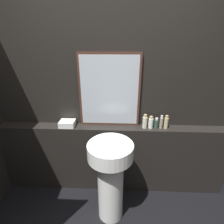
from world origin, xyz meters
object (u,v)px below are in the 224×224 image
towel_stack (67,123)px  hand_soap_bottle (166,122)px  pedestal_sink (110,174)px  shampoo_bottle (145,122)px  mirror (109,91)px  conditioner_bottle (151,123)px  lotion_bottle (156,123)px  body_wash_bottle (161,122)px

towel_stack → hand_soap_bottle: 1.16m
pedestal_sink → shampoo_bottle: 0.70m
mirror → hand_soap_bottle: size_ratio=5.27×
towel_stack → conditioner_bottle: size_ratio=1.22×
lotion_bottle → hand_soap_bottle: hand_soap_bottle is taller
towel_stack → pedestal_sink: bearing=-38.7°
pedestal_sink → body_wash_bottle: bearing=37.2°
lotion_bottle → body_wash_bottle: body_wash_bottle is taller
shampoo_bottle → towel_stack: bearing=180.0°
body_wash_bottle → hand_soap_bottle: (0.06, 0.00, 0.00)m
conditioner_bottle → lotion_bottle: 0.06m
lotion_bottle → hand_soap_bottle: size_ratio=0.80×
lotion_bottle → shampoo_bottle: bearing=180.0°
mirror → hand_soap_bottle: mirror is taller
mirror → body_wash_bottle: 0.70m
shampoo_bottle → pedestal_sink: bearing=-131.3°
lotion_bottle → pedestal_sink: bearing=-139.9°
conditioner_bottle → hand_soap_bottle: bearing=0.0°
shampoo_bottle → conditioner_bottle: (0.07, 0.00, -0.01)m
towel_stack → conditioner_bottle: 0.98m
body_wash_bottle → shampoo_bottle: bearing=180.0°
mirror → shampoo_bottle: bearing=-9.0°
pedestal_sink → body_wash_bottle: body_wash_bottle is taller
body_wash_bottle → hand_soap_bottle: 0.06m
pedestal_sink → mirror: bearing=94.2°
conditioner_bottle → body_wash_bottle: 0.12m
pedestal_sink → hand_soap_bottle: bearing=34.6°
pedestal_sink → lotion_bottle: size_ratio=7.36×
shampoo_bottle → body_wash_bottle: size_ratio=1.05×
hand_soap_bottle → pedestal_sink: bearing=-145.4°
towel_stack → hand_soap_bottle: size_ratio=1.12×
pedestal_sink → lotion_bottle: (0.51, 0.43, 0.38)m
shampoo_bottle → lotion_bottle: (0.13, 0.00, -0.02)m
pedestal_sink → body_wash_bottle: (0.57, 0.43, 0.39)m
mirror → towel_stack: (-0.50, -0.07, -0.39)m
shampoo_bottle → body_wash_bottle: shampoo_bottle is taller
conditioner_bottle → lotion_bottle: conditioner_bottle is taller
pedestal_sink → towel_stack: towel_stack is taller
mirror → conditioner_bottle: bearing=-7.8°
conditioner_bottle → body_wash_bottle: body_wash_bottle is taller
towel_stack → conditioner_bottle: conditioner_bottle is taller
mirror → lotion_bottle: mirror is taller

